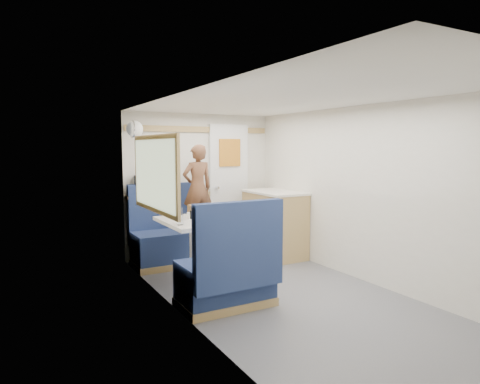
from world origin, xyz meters
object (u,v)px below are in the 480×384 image
wine_glass (199,210)px  tumbler_mid (180,213)px  tumbler_left (180,219)px  duffel_bag (156,185)px  orange_fruit (217,216)px  pepper_grinder (191,215)px  bread_loaf (198,210)px  tumbler_right (194,212)px  dome_light (135,129)px  beer_glass (200,212)px  bench_near (228,277)px  person (197,188)px  dinette_table (193,234)px  cheese_block (205,218)px  galley_counter (274,223)px  tray (220,221)px  bench_far (167,242)px  salt_grinder (188,216)px

wine_glass → tumbler_mid: bearing=112.2°
wine_glass → tumbler_left: size_ratio=1.48×
duffel_bag → orange_fruit: duffel_bag is taller
pepper_grinder → bread_loaf: bread_loaf is taller
duffel_bag → tumbler_right: size_ratio=4.41×
tumbler_mid → tumbler_right: size_ratio=0.95×
dome_light → duffel_bag: (0.34, 0.27, -0.72)m
tumbler_right → beer_glass: (0.11, 0.04, -0.01)m
tumbler_right → beer_glass: 0.11m
bench_near → person: size_ratio=0.94×
dinette_table → beer_glass: size_ratio=9.30×
cheese_block → galley_counter: bearing=25.9°
dome_light → tumbler_left: (0.16, -1.06, -0.97)m
bread_loaf → orange_fruit: bearing=-92.5°
bench_near → bread_loaf: (0.22, 1.23, 0.47)m
tumbler_left → galley_counter: bearing=24.1°
duffel_bag → person: bearing=-35.0°
beer_glass → bread_loaf: 0.19m
person → cheese_block: size_ratio=11.72×
duffel_bag → tray: 1.43m
bench_far → tumbler_left: (-0.22, -1.07, 0.48)m
tray → cheese_block: bearing=128.6°
galley_counter → pepper_grinder: bearing=-162.3°
bench_near → tray: (0.22, 0.62, 0.43)m
bench_near → tray: size_ratio=2.95×
tumbler_mid → bread_loaf: tumbler_mid is taller
dinette_table → bench_near: size_ratio=0.88×
bench_near → galley_counter: (1.47, 1.41, 0.17)m
cheese_block → pepper_grinder: pepper_grinder is taller
duffel_bag → galley_counter: bearing=-9.3°
bench_near → dome_light: (-0.39, 1.71, 1.45)m
dinette_table → bench_far: 0.90m
beer_glass → dinette_table: bearing=-134.4°
duffel_bag → cheese_block: size_ratio=5.70×
beer_glass → tumbler_mid: bearing=175.8°
tray → galley_counter: bearing=32.5°
duffel_bag → bench_far: bearing=-67.0°
bench_near → orange_fruit: bench_near is taller
cheese_block → wine_glass: 0.11m
orange_fruit → tray: bearing=-45.0°
duffel_bag → tray: (0.27, -1.37, -0.30)m
tray → wine_glass: wine_glass is taller
bread_loaf → galley_counter: bearing=8.3°
dome_light → tumbler_mid: dome_light is taller
beer_glass → salt_grinder: (-0.20, -0.12, -0.01)m
dinette_table → galley_counter: bearing=20.5°
tray → orange_fruit: size_ratio=4.43×
cheese_block → bread_loaf: 0.49m
beer_glass → salt_grinder: beer_glass is taller
dinette_table → bread_loaf: bearing=58.5°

